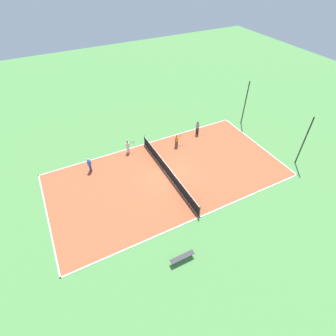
% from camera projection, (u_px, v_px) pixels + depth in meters
% --- Properties ---
extents(ground_plane, '(80.00, 80.00, 0.00)m').
position_uv_depth(ground_plane, '(168.00, 175.00, 24.28)').
color(ground_plane, '#518E47').
extents(court_surface, '(10.99, 21.47, 0.02)m').
position_uv_depth(court_surface, '(168.00, 175.00, 24.27)').
color(court_surface, '#B75633').
rests_on(court_surface, ground_plane).
extents(tennis_net, '(10.79, 0.10, 1.11)m').
position_uv_depth(tennis_net, '(168.00, 171.00, 23.89)').
color(tennis_net, black).
rests_on(tennis_net, court_surface).
extents(bench, '(0.36, 1.76, 0.45)m').
position_uv_depth(bench, '(182.00, 257.00, 17.67)').
color(bench, '#333338').
rests_on(bench, ground_plane).
extents(player_near_blue, '(0.38, 0.38, 1.49)m').
position_uv_depth(player_near_blue, '(89.00, 164.00, 24.16)').
color(player_near_blue, navy).
rests_on(player_near_blue, court_surface).
extents(player_center_orange, '(0.54, 0.98, 1.38)m').
position_uv_depth(player_center_orange, '(177.00, 140.00, 27.11)').
color(player_center_orange, '#4C4C51').
rests_on(player_center_orange, court_surface).
extents(player_baseline_gray, '(0.38, 0.38, 1.58)m').
position_uv_depth(player_baseline_gray, '(198.00, 127.00, 28.72)').
color(player_baseline_gray, black).
rests_on(player_baseline_gray, court_surface).
extents(player_near_white, '(0.38, 0.95, 1.43)m').
position_uv_depth(player_near_white, '(128.00, 146.00, 26.27)').
color(player_near_white, white).
rests_on(player_near_white, court_surface).
extents(tennis_ball_far_baseline, '(0.07, 0.07, 0.07)m').
position_uv_depth(tennis_ball_far_baseline, '(139.00, 206.00, 21.44)').
color(tennis_ball_far_baseline, '#CCE033').
rests_on(tennis_ball_far_baseline, court_surface).
extents(tennis_ball_midcourt, '(0.07, 0.07, 0.07)m').
position_uv_depth(tennis_ball_midcourt, '(228.00, 144.00, 27.80)').
color(tennis_ball_midcourt, '#CCE033').
rests_on(tennis_ball_midcourt, court_surface).
extents(tennis_ball_near_net, '(0.07, 0.07, 0.07)m').
position_uv_depth(tennis_ball_near_net, '(50.00, 180.00, 23.71)').
color(tennis_ball_near_net, '#CCE033').
rests_on(tennis_ball_near_net, court_surface).
extents(tennis_ball_left_sideline, '(0.07, 0.07, 0.07)m').
position_uv_depth(tennis_ball_left_sideline, '(163.00, 229.00, 19.77)').
color(tennis_ball_left_sideline, '#CCE033').
rests_on(tennis_ball_left_sideline, court_surface).
extents(fence_post_back_left, '(0.12, 0.12, 5.11)m').
position_uv_depth(fence_post_back_left, '(245.00, 103.00, 29.36)').
color(fence_post_back_left, black).
rests_on(fence_post_back_left, ground_plane).
extents(fence_post_back_right, '(0.12, 0.12, 5.11)m').
position_uv_depth(fence_post_back_right, '(304.00, 142.00, 23.90)').
color(fence_post_back_right, black).
rests_on(fence_post_back_right, ground_plane).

